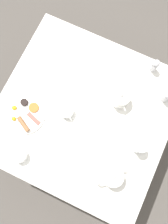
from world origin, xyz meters
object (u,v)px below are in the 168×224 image
object	(u,v)px
teacup_with_saucer_left	(67,112)
water_glass_tall	(139,147)
teacup_with_saucer_right	(20,155)
teapot_near	(120,97)
salt_grinder	(167,97)
fork_by_plate	(58,150)
spoon_for_tea	(104,138)
teapot_far	(112,176)
knife_by_plate	(62,59)
pepper_grinder	(155,65)
breakfast_plate	(24,114)

from	to	relation	value
teacup_with_saucer_left	water_glass_tall	size ratio (longest dim) A/B	1.42
teacup_with_saucer_right	teacup_with_saucer_left	bearing A→B (deg)	-110.75
teapot_near	teacup_with_saucer_right	xyz separation A→B (m)	(0.39, 0.57, -0.03)
teacup_with_saucer_right	salt_grinder	bearing A→B (deg)	-133.10
fork_by_plate	spoon_for_tea	distance (m)	0.29
water_glass_tall	spoon_for_tea	size ratio (longest dim) A/B	0.71
salt_grinder	spoon_for_tea	distance (m)	0.45
fork_by_plate	teapot_far	bearing A→B (deg)	-179.78
teacup_with_saucer_left	knife_by_plate	size ratio (longest dim) A/B	0.75
water_glass_tall	fork_by_plate	distance (m)	0.48
water_glass_tall	pepper_grinder	bearing A→B (deg)	-78.45
water_glass_tall	pepper_grinder	distance (m)	0.52
pepper_grinder	teapot_far	bearing A→B (deg)	92.16
breakfast_plate	pepper_grinder	distance (m)	0.86
salt_grinder	spoon_for_tea	bearing A→B (deg)	58.14
teapot_near	salt_grinder	xyz separation A→B (m)	(-0.25, -0.12, 0.01)
teapot_far	spoon_for_tea	bearing A→B (deg)	72.39
teacup_with_saucer_right	water_glass_tall	world-z (taller)	water_glass_tall
teacup_with_saucer_right	knife_by_plate	distance (m)	0.66
breakfast_plate	pepper_grinder	bearing A→B (deg)	-134.68
teacup_with_saucer_left	fork_by_plate	world-z (taller)	teacup_with_saucer_left
spoon_for_tea	teapot_near	bearing A→B (deg)	-86.01
teacup_with_saucer_left	teapot_near	bearing A→B (deg)	-140.01
knife_by_plate	salt_grinder	bearing A→B (deg)	-177.37
pepper_grinder	fork_by_plate	bearing A→B (deg)	66.17
breakfast_plate	water_glass_tall	distance (m)	0.72
teacup_with_saucer_right	salt_grinder	distance (m)	0.94
breakfast_plate	spoon_for_tea	size ratio (longest dim) A/B	1.68
salt_grinder	spoon_for_tea	size ratio (longest dim) A/B	0.71
teapot_near	teacup_with_saucer_right	size ratio (longest dim) A/B	1.02
breakfast_plate	knife_by_plate	xyz separation A→B (m)	(-0.05, -0.42, -0.01)
teapot_far	teacup_with_saucer_left	world-z (taller)	teapot_far
breakfast_plate	teapot_far	distance (m)	0.64
breakfast_plate	fork_by_plate	size ratio (longest dim) A/B	1.45
pepper_grinder	spoon_for_tea	bearing A→B (deg)	79.72
salt_grinder	water_glass_tall	bearing A→B (deg)	84.16
teacup_with_saucer_right	water_glass_tall	distance (m)	0.70
teapot_far	salt_grinder	size ratio (longest dim) A/B	1.55
fork_by_plate	pepper_grinder	bearing A→B (deg)	-113.83
teacup_with_saucer_right	knife_by_plate	xyz separation A→B (m)	(0.06, -0.66, -0.02)
salt_grinder	breakfast_plate	bearing A→B (deg)	31.46
teacup_with_saucer_right	water_glass_tall	xyz separation A→B (m)	(-0.61, -0.34, 0.03)
teapot_far	teacup_with_saucer_right	distance (m)	0.55
pepper_grinder	salt_grinder	world-z (taller)	same
pepper_grinder	teacup_with_saucer_right	bearing A→B (deg)	59.17
teapot_near	spoon_for_tea	world-z (taller)	teapot_near
teapot_near	salt_grinder	size ratio (longest dim) A/B	1.45
teapot_near	teapot_far	bearing A→B (deg)	-25.16
pepper_grinder	salt_grinder	size ratio (longest dim) A/B	1.00
salt_grinder	spoon_for_tea	world-z (taller)	salt_grinder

